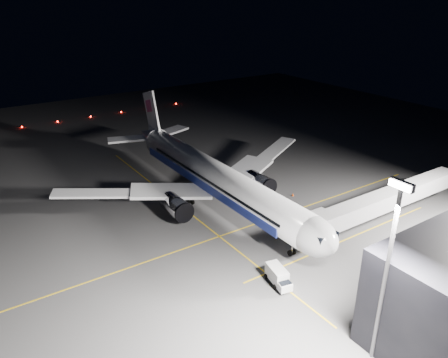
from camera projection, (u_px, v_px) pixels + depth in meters
ground at (217, 204)px, 80.73m from camera, size 200.00×200.00×0.00m
guide_line_main at (249, 226)px, 73.11m from camera, size 0.25×80.00×0.01m
guide_line_cross at (189, 212)px, 77.66m from camera, size 70.00×0.25×0.01m
guide_line_side at (345, 240)px, 69.09m from camera, size 0.25×40.00×0.01m
airliner at (213, 176)px, 79.49m from camera, size 61.48×54.22×16.64m
jet_bridge at (382, 201)px, 71.39m from camera, size 3.60×34.40×6.30m
floodlight_mast_south at (389, 259)px, 42.27m from camera, size 2.40×0.67×20.70m
taxiway_lights at (91, 117)px, 135.47m from camera, size 0.44×60.44×0.44m
service_truck at (278, 276)px, 58.18m from camera, size 4.95×2.81×2.39m
baggage_tug at (240, 183)px, 87.62m from camera, size 2.65×2.44×1.56m
safety_cone_a at (239, 176)px, 91.82m from camera, size 0.42×0.42×0.63m
safety_cone_b at (240, 187)px, 86.75m from camera, size 0.42×0.42×0.63m
safety_cone_c at (293, 194)px, 83.73m from camera, size 0.40×0.40×0.60m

